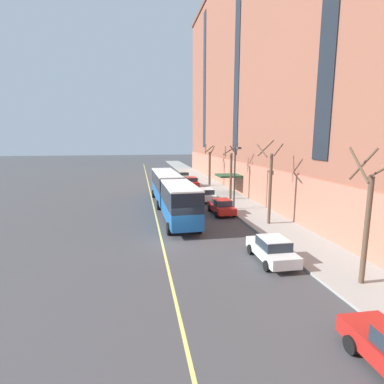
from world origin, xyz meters
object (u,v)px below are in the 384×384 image
(street_tree_near_corner, at_px, (367,220))
(parked_car_champagne_5, at_px, (183,176))
(parked_car_red_2, at_px, (221,207))
(street_lamp, at_px, (235,171))
(street_tree_far_downtown, at_px, (209,166))
(parked_car_white_1, at_px, (272,249))
(city_bus, at_px, (171,191))
(street_tree_far_uptown, at_px, (231,171))
(street_tree_mid_block, at_px, (270,183))
(parked_car_white_4, at_px, (206,195))
(parked_car_red_3, at_px, (191,182))

(street_tree_near_corner, bearing_deg, parked_car_champagne_5, 94.06)
(parked_car_red_2, distance_m, street_lamp, 4.04)
(street_lamp, bearing_deg, street_tree_far_downtown, 85.71)
(street_tree_far_downtown, bearing_deg, parked_car_white_1, -96.06)
(city_bus, bearing_deg, street_lamp, -8.94)
(parked_car_champagne_5, bearing_deg, street_tree_far_uptown, -81.27)
(street_tree_far_downtown, bearing_deg, street_lamp, -94.29)
(street_tree_near_corner, height_order, street_tree_mid_block, street_tree_mid_block)
(parked_car_red_2, height_order, street_tree_mid_block, street_tree_mid_block)
(parked_car_white_4, distance_m, parked_car_champagne_5, 19.55)
(parked_car_champagne_5, xyz_separation_m, street_tree_far_downtown, (2.98, -8.23, 2.57))
(parked_car_red_2, distance_m, street_tree_mid_block, 6.14)
(street_lamp, bearing_deg, parked_car_white_1, -98.31)
(parked_car_white_1, height_order, street_tree_far_uptown, street_tree_far_uptown)
(city_bus, relative_size, parked_car_white_4, 4.09)
(parked_car_red_2, relative_size, street_tree_far_downtown, 0.64)
(parked_car_white_1, bearing_deg, parked_car_champagne_5, 89.67)
(parked_car_white_1, bearing_deg, street_tree_far_uptown, 80.32)
(parked_car_red_2, distance_m, street_tree_far_uptown, 7.96)
(parked_car_red_3, bearing_deg, parked_car_white_1, -90.48)
(parked_car_white_1, distance_m, parked_car_red_2, 12.08)
(parked_car_white_1, distance_m, street_tree_near_corner, 5.56)
(street_tree_far_uptown, bearing_deg, city_bus, -150.14)
(parked_car_red_2, xyz_separation_m, parked_car_white_4, (-0.08, 6.76, 0.00))
(parked_car_red_3, xyz_separation_m, parked_car_champagne_5, (-0.03, 8.23, -0.00))
(city_bus, xyz_separation_m, parked_car_red_2, (4.87, -2.24, -1.35))
(parked_car_red_3, relative_size, street_tree_far_downtown, 0.71)
(parked_car_white_4, height_order, parked_car_champagne_5, same)
(parked_car_white_1, bearing_deg, parked_car_white_4, 89.73)
(parked_car_red_3, relative_size, street_tree_near_corner, 0.68)
(parked_car_white_4, height_order, street_tree_far_uptown, street_tree_far_uptown)
(street_tree_near_corner, relative_size, street_lamp, 1.05)
(parked_car_white_4, bearing_deg, street_tree_far_downtown, 74.62)
(street_tree_mid_block, height_order, street_tree_far_downtown, street_tree_mid_block)
(parked_car_white_1, relative_size, parked_car_red_3, 0.92)
(parked_car_red_2, xyz_separation_m, parked_car_champagne_5, (0.05, 26.32, 0.00))
(street_tree_near_corner, bearing_deg, street_tree_far_downtown, 90.00)
(parked_car_white_4, bearing_deg, parked_car_red_3, 89.16)
(city_bus, xyz_separation_m, parked_car_champagne_5, (4.92, 24.07, -1.35))
(city_bus, height_order, parked_car_red_3, city_bus)
(parked_car_champagne_5, xyz_separation_m, street_tree_near_corner, (2.99, -42.04, 2.71))
(parked_car_red_3, distance_m, street_tree_far_uptown, 12.02)
(parked_car_red_2, relative_size, parked_car_red_3, 0.90)
(parked_car_white_4, bearing_deg, parked_car_red_2, -89.32)
(parked_car_red_2, distance_m, parked_car_white_4, 6.76)
(parked_car_red_3, bearing_deg, street_tree_near_corner, -85.01)
(parked_car_champagne_5, height_order, street_tree_near_corner, street_tree_near_corner)
(parked_car_white_4, height_order, street_tree_mid_block, street_tree_mid_block)
(parked_car_red_3, xyz_separation_m, parked_car_white_4, (-0.17, -11.32, -0.00))
(parked_car_white_1, relative_size, street_tree_far_downtown, 0.65)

